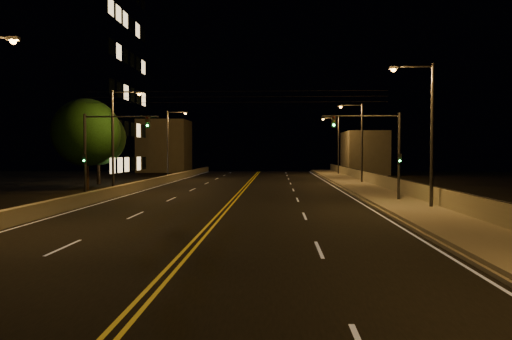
{
  "coord_description": "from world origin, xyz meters",
  "views": [
    {
      "loc": [
        3.03,
        -6.72,
        3.4
      ],
      "look_at": [
        2.0,
        18.0,
        2.5
      ],
      "focal_mm": 35.0,
      "sensor_mm": 36.0,
      "label": 1
    }
  ],
  "objects_px": {
    "streetlight_3": "(336,141)",
    "building_tower": "(24,41)",
    "streetlight_6": "(170,140)",
    "tree_0": "(86,132)",
    "streetlight_1": "(427,126)",
    "traffic_signal_right": "(383,146)",
    "streetlight_2": "(359,138)",
    "streetlight_5": "(116,134)",
    "tree_1": "(98,138)",
    "traffic_signal_left": "(100,146)"
  },
  "relations": [
    {
      "from": "streetlight_3",
      "to": "building_tower",
      "type": "relative_size",
      "value": 0.25
    },
    {
      "from": "streetlight_6",
      "to": "tree_0",
      "type": "height_order",
      "value": "streetlight_6"
    },
    {
      "from": "streetlight_1",
      "to": "building_tower",
      "type": "xyz_separation_m",
      "value": [
        -37.1,
        27.18,
        11.06
      ]
    },
    {
      "from": "traffic_signal_right",
      "to": "building_tower",
      "type": "distance_m",
      "value": 44.03
    },
    {
      "from": "streetlight_1",
      "to": "streetlight_2",
      "type": "xyz_separation_m",
      "value": [
        0.0,
        23.19,
        0.0
      ]
    },
    {
      "from": "streetlight_5",
      "to": "tree_0",
      "type": "height_order",
      "value": "streetlight_5"
    },
    {
      "from": "streetlight_3",
      "to": "tree_1",
      "type": "height_order",
      "value": "streetlight_3"
    },
    {
      "from": "building_tower",
      "to": "tree_1",
      "type": "relative_size",
      "value": 4.28
    },
    {
      "from": "streetlight_3",
      "to": "tree_0",
      "type": "height_order",
      "value": "streetlight_3"
    },
    {
      "from": "traffic_signal_right",
      "to": "building_tower",
      "type": "xyz_separation_m",
      "value": [
        -35.58,
        22.9,
        12.16
      ]
    },
    {
      "from": "traffic_signal_left",
      "to": "tree_1",
      "type": "bearing_deg",
      "value": 110.3
    },
    {
      "from": "streetlight_3",
      "to": "streetlight_6",
      "type": "xyz_separation_m",
      "value": [
        -21.4,
        -11.24,
        0.0
      ]
    },
    {
      "from": "streetlight_5",
      "to": "tree_1",
      "type": "bearing_deg",
      "value": 116.19
    },
    {
      "from": "streetlight_3",
      "to": "tree_1",
      "type": "distance_m",
      "value": 33.64
    },
    {
      "from": "streetlight_3",
      "to": "building_tower",
      "type": "xyz_separation_m",
      "value": [
        -37.1,
        -15.5,
        11.06
      ]
    },
    {
      "from": "streetlight_3",
      "to": "traffic_signal_right",
      "type": "height_order",
      "value": "streetlight_3"
    },
    {
      "from": "streetlight_3",
      "to": "streetlight_5",
      "type": "xyz_separation_m",
      "value": [
        -21.4,
        -31.54,
        0.0
      ]
    },
    {
      "from": "streetlight_5",
      "to": "streetlight_6",
      "type": "distance_m",
      "value": 20.3
    },
    {
      "from": "streetlight_5",
      "to": "traffic_signal_right",
      "type": "height_order",
      "value": "streetlight_5"
    },
    {
      "from": "streetlight_3",
      "to": "tree_1",
      "type": "bearing_deg",
      "value": -143.73
    },
    {
      "from": "tree_0",
      "to": "tree_1",
      "type": "xyz_separation_m",
      "value": [
        -1.78,
        7.79,
        -0.26
      ]
    },
    {
      "from": "streetlight_1",
      "to": "traffic_signal_left",
      "type": "xyz_separation_m",
      "value": [
        -20.28,
        4.28,
        -1.1
      ]
    },
    {
      "from": "streetlight_3",
      "to": "traffic_signal_right",
      "type": "distance_m",
      "value": 38.44
    },
    {
      "from": "traffic_signal_left",
      "to": "streetlight_5",
      "type": "bearing_deg",
      "value": 99.26
    },
    {
      "from": "streetlight_2",
      "to": "streetlight_6",
      "type": "height_order",
      "value": "same"
    },
    {
      "from": "building_tower",
      "to": "tree_1",
      "type": "height_order",
      "value": "building_tower"
    },
    {
      "from": "streetlight_1",
      "to": "streetlight_3",
      "type": "xyz_separation_m",
      "value": [
        0.0,
        42.68,
        0.0
      ]
    },
    {
      "from": "streetlight_1",
      "to": "streetlight_6",
      "type": "height_order",
      "value": "same"
    },
    {
      "from": "streetlight_3",
      "to": "building_tower",
      "type": "height_order",
      "value": "building_tower"
    },
    {
      "from": "streetlight_2",
      "to": "streetlight_6",
      "type": "relative_size",
      "value": 1.0
    },
    {
      "from": "streetlight_3",
      "to": "streetlight_5",
      "type": "distance_m",
      "value": 38.12
    },
    {
      "from": "streetlight_2",
      "to": "traffic_signal_right",
      "type": "relative_size",
      "value": 1.41
    },
    {
      "from": "streetlight_2",
      "to": "building_tower",
      "type": "relative_size",
      "value": 0.25
    },
    {
      "from": "tree_0",
      "to": "streetlight_5",
      "type": "bearing_deg",
      "value": -44.32
    },
    {
      "from": "streetlight_2",
      "to": "streetlight_5",
      "type": "bearing_deg",
      "value": -150.61
    },
    {
      "from": "streetlight_5",
      "to": "building_tower",
      "type": "xyz_separation_m",
      "value": [
        -15.7,
        16.04,
        11.06
      ]
    },
    {
      "from": "streetlight_3",
      "to": "streetlight_6",
      "type": "bearing_deg",
      "value": -152.29
    },
    {
      "from": "streetlight_1",
      "to": "building_tower",
      "type": "distance_m",
      "value": 47.3
    },
    {
      "from": "traffic_signal_right",
      "to": "tree_1",
      "type": "relative_size",
      "value": 0.77
    },
    {
      "from": "streetlight_3",
      "to": "streetlight_6",
      "type": "height_order",
      "value": "same"
    },
    {
      "from": "streetlight_1",
      "to": "streetlight_2",
      "type": "distance_m",
      "value": 23.19
    },
    {
      "from": "streetlight_6",
      "to": "traffic_signal_right",
      "type": "distance_m",
      "value": 33.68
    },
    {
      "from": "tree_1",
      "to": "tree_0",
      "type": "bearing_deg",
      "value": -77.13
    },
    {
      "from": "streetlight_2",
      "to": "tree_0",
      "type": "xyz_separation_m",
      "value": [
        -25.35,
        -8.2,
        0.24
      ]
    },
    {
      "from": "streetlight_1",
      "to": "streetlight_6",
      "type": "xyz_separation_m",
      "value": [
        -21.4,
        31.44,
        0.0
      ]
    },
    {
      "from": "streetlight_3",
      "to": "tree_0",
      "type": "distance_m",
      "value": 37.54
    },
    {
      "from": "streetlight_2",
      "to": "tree_0",
      "type": "bearing_deg",
      "value": -162.07
    },
    {
      "from": "streetlight_5",
      "to": "tree_0",
      "type": "relative_size",
      "value": 1.03
    },
    {
      "from": "streetlight_2",
      "to": "traffic_signal_right",
      "type": "height_order",
      "value": "streetlight_2"
    },
    {
      "from": "streetlight_5",
      "to": "streetlight_6",
      "type": "bearing_deg",
      "value": 90.0
    }
  ]
}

